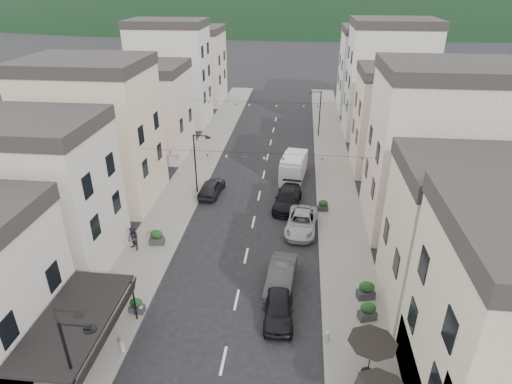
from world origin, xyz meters
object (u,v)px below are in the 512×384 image
Objects in this scene: parked_car_a at (278,307)px; pedestrian_b at (133,239)px; parked_car_c at (301,222)px; parked_car_e at (212,187)px; delivery_van at (294,167)px; parked_car_b at (281,277)px; pedestrian_a at (105,298)px; parked_car_d at (288,199)px.

parked_car_a is 12.94m from pedestrian_b.
parked_car_a is 10.51m from parked_car_c.
pedestrian_b is (-4.03, -10.05, 0.33)m from parked_car_e.
delivery_van is at bearing 85.59° from pedestrian_b.
delivery_van reaches higher than parked_car_b.
parked_car_a is 2.31× the size of pedestrian_b.
parked_car_a is 17.73m from parked_car_e.
parked_car_a reaches higher than parked_car_e.
pedestrian_a is at bearing 84.35° from parked_car_e.
delivery_van is 18.88m from pedestrian_b.
parked_car_e is (-7.40, 16.11, -0.00)m from parked_car_a.
delivery_van is at bearing 93.56° from parked_car_d.
parked_car_a is 2.74× the size of pedestrian_a.
parked_car_d is at bearing -85.25° from delivery_van.
parked_car_e is 0.78× the size of delivery_van.
parked_car_c is at bearing -65.29° from parked_car_d.
parked_car_d is (-1.31, 4.02, 0.05)m from parked_car_c.
parked_car_d is 18.46m from pedestrian_a.
parked_car_d is (0.00, 14.46, 0.02)m from parked_car_a.
pedestrian_b reaches higher than parked_car_d.
parked_car_b is 0.87× the size of delivery_van.
delivery_van reaches higher than parked_car_c.
parked_car_e is (-8.71, 5.67, 0.02)m from parked_car_c.
parked_car_c is at bearing 53.19° from pedestrian_b.
parked_car_c is at bearing -76.83° from delivery_van.
pedestrian_a reaches higher than parked_car_e.
delivery_van reaches higher than parked_car_d.
pedestrian_a is (-10.82, -0.50, 0.17)m from parked_car_a.
pedestrian_b is at bearing 169.97° from parked_car_b.
parked_car_a is at bearing 6.32° from pedestrian_b.
parked_car_a is 0.85× the size of parked_car_c.
parked_car_e is at bearing 67.26° from pedestrian_a.
pedestrian_b reaches higher than pedestrian_a.
parked_car_e is at bearing -140.90° from delivery_van.
pedestrian_a reaches higher than parked_car_d.
parked_car_a is 20.81m from delivery_van.
parked_car_b is at bearing -94.67° from parked_car_c.
parked_car_b reaches higher than parked_car_e.
pedestrian_b reaches higher than parked_car_c.
parked_car_c is 16.33m from pedestrian_a.
delivery_van is at bearing 86.41° from parked_car_a.
parked_car_c is 1.19× the size of parked_car_e.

